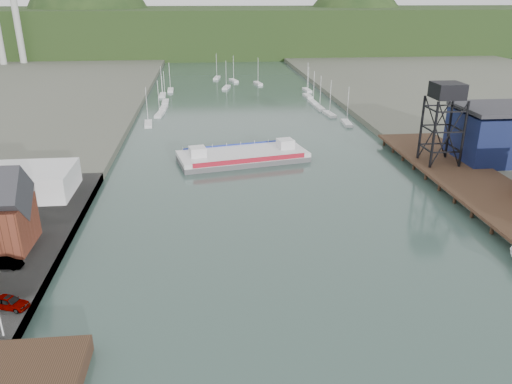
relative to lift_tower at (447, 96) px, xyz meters
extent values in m
cube|color=black|center=(2.00, -13.00, -13.75)|extent=(14.00, 70.00, 0.50)
cylinder|color=black|center=(-4.00, -13.00, -14.85)|extent=(0.60, 0.60, 2.20)
cylinder|color=black|center=(8.00, -13.00, -14.85)|extent=(0.60, 0.60, 2.20)
cube|color=silver|center=(-79.00, -8.00, -11.80)|extent=(18.00, 12.00, 4.50)
cylinder|color=black|center=(-3.00, -3.00, -7.00)|extent=(0.50, 0.50, 13.00)
cylinder|color=black|center=(3.00, -3.00, -7.00)|extent=(0.50, 0.50, 13.00)
cylinder|color=black|center=(-3.00, 3.00, -7.00)|extent=(0.50, 0.50, 13.00)
cylinder|color=black|center=(3.00, 3.00, -7.00)|extent=(0.50, 0.50, 13.00)
cube|color=black|center=(0.00, 0.00, 1.00)|extent=(5.50, 5.50, 3.00)
cube|color=#0C1437|center=(15.00, 2.00, -9.05)|extent=(20.00, 14.00, 10.00)
cube|color=#2D2D33|center=(15.00, 2.00, -3.15)|extent=(20.50, 14.50, 0.80)
cube|color=silver|center=(-62.54, 45.89, -15.30)|extent=(2.67, 7.65, 0.90)
cube|color=silver|center=(-60.28, 57.30, -15.30)|extent=(2.81, 7.67, 0.90)
cube|color=silver|center=(-59.71, 66.17, -15.30)|extent=(2.35, 7.59, 0.90)
cube|color=silver|center=(-59.81, 76.09, -15.30)|extent=(2.01, 7.50, 0.90)
cube|color=silver|center=(-61.64, 88.33, -15.30)|extent=(2.00, 7.50, 0.90)
cube|color=silver|center=(-59.32, 98.17, -15.30)|extent=(2.16, 7.54, 0.90)
cube|color=silver|center=(-7.44, 41.03, -15.30)|extent=(2.53, 7.62, 0.90)
cube|color=silver|center=(-9.54, 52.51, -15.30)|extent=(2.76, 7.67, 0.90)
cube|color=silver|center=(-10.54, 61.29, -15.30)|extent=(2.22, 7.56, 0.90)
cube|color=silver|center=(-10.73, 70.28, -15.30)|extent=(2.18, 7.54, 0.90)
cube|color=silver|center=(-10.33, 81.38, -15.30)|extent=(2.46, 7.61, 0.90)
cube|color=silver|center=(-8.22, 92.99, -15.30)|extent=(2.48, 7.61, 0.90)
cube|color=silver|center=(-38.16, 102.00, -15.30)|extent=(3.78, 7.76, 0.90)
cube|color=silver|center=(-24.96, 110.00, -15.30)|extent=(3.31, 7.74, 0.90)
cube|color=silver|center=(-34.34, 118.00, -15.30)|extent=(3.76, 7.76, 0.90)
cube|color=silver|center=(-41.11, 126.00, -15.30)|extent=(3.40, 7.74, 0.90)
cylinder|color=#AFB0AA|center=(-137.00, 177.00, 14.35)|extent=(3.20, 3.20, 60.00)
cube|color=black|center=(-35.00, 242.00, -3.65)|extent=(500.00, 120.00, 28.00)
sphere|color=black|center=(-115.00, 242.00, -7.65)|extent=(80.00, 80.00, 80.00)
sphere|color=black|center=(55.00, 252.00, -9.65)|extent=(70.00, 70.00, 70.00)
cube|color=#535356|center=(-38.89, 11.56, -15.10)|extent=(29.29, 16.50, 1.10)
cube|color=silver|center=(-38.89, 11.56, -14.10)|extent=(29.29, 16.50, 0.88)
cube|color=#AE1326|center=(-37.74, 6.10, -13.88)|extent=(23.80, 5.18, 0.99)
cube|color=navy|center=(-40.05, 17.01, -13.88)|extent=(23.80, 5.18, 0.99)
cube|color=silver|center=(-48.62, 9.50, -12.78)|extent=(3.92, 3.92, 2.21)
cube|color=silver|center=(-29.17, 13.61, -12.78)|extent=(3.92, 3.92, 2.21)
imported|color=#999999|center=(-69.00, -43.01, -13.30)|extent=(4.72, 3.21, 1.49)
imported|color=#999999|center=(-72.45, -34.00, -13.39)|extent=(4.12, 1.85, 1.31)
camera|label=1|loc=(-46.71, -92.16, 18.29)|focal=35.00mm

